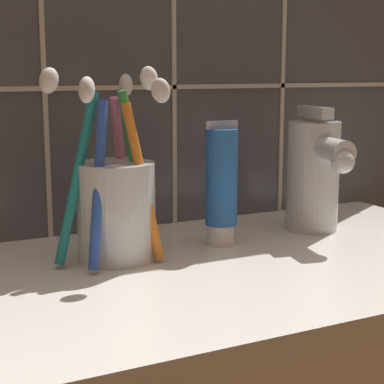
% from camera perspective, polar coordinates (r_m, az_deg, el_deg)
% --- Properties ---
extents(sink_counter, '(0.58, 0.33, 0.02)m').
position_cam_1_polar(sink_counter, '(0.61, 3.62, -6.97)').
color(sink_counter, silver).
rests_on(sink_counter, ground).
extents(tile_wall_backsplash, '(0.68, 0.02, 0.46)m').
position_cam_1_polar(tile_wall_backsplash, '(0.73, -2.98, 13.70)').
color(tile_wall_backsplash, '#4C515B').
rests_on(tile_wall_backsplash, ground).
extents(toothbrush_cup, '(0.12, 0.12, 0.18)m').
position_cam_1_polar(toothbrush_cup, '(0.60, -6.76, -0.93)').
color(toothbrush_cup, silver).
rests_on(toothbrush_cup, sink_counter).
extents(toothpaste_tube, '(0.03, 0.03, 0.13)m').
position_cam_1_polar(toothpaste_tube, '(0.64, 2.62, 0.66)').
color(toothpaste_tube, white).
rests_on(toothpaste_tube, sink_counter).
extents(sink_faucet, '(0.06, 0.11, 0.14)m').
position_cam_1_polar(sink_faucet, '(0.71, 10.90, 1.78)').
color(sink_faucet, silver).
rests_on(sink_faucet, sink_counter).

